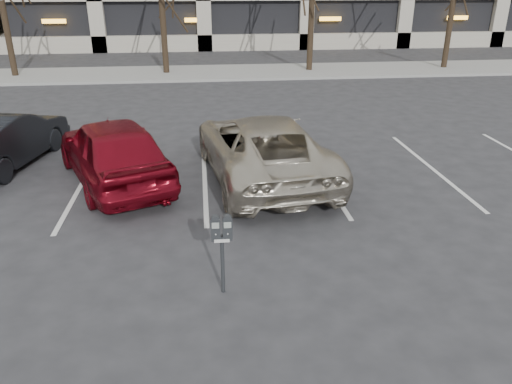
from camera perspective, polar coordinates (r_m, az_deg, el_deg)
ground at (r=9.82m, az=2.52°, el=-2.96°), size 140.00×140.00×0.00m
sidewalk at (r=25.10m, az=-3.14°, el=13.49°), size 80.00×4.00×0.12m
stall_lines at (r=11.82m, az=-5.90°, el=1.66°), size 16.90×5.20×0.00m
parking_meter at (r=7.16m, az=-3.94°, el=-4.98°), size 0.32×0.13×1.25m
suv_silver at (r=11.54m, az=0.77°, el=5.14°), size 3.10×5.61×1.49m
car_red at (r=11.70m, az=-16.02°, el=4.61°), size 3.40×4.86×1.54m
car_dark at (r=13.88m, az=-26.81°, el=5.44°), size 2.27×4.27×1.34m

